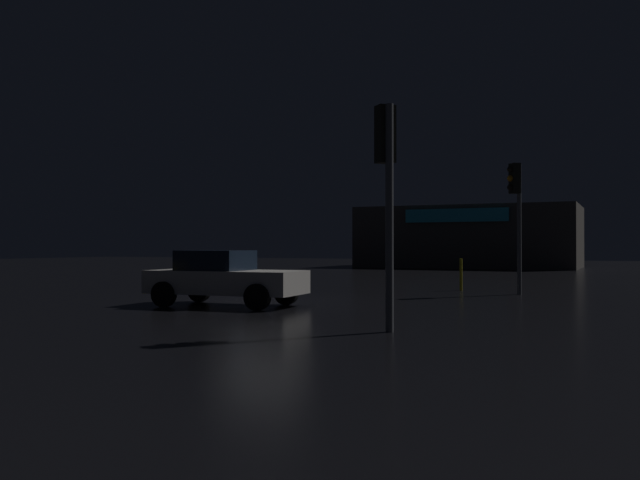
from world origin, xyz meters
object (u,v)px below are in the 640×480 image
car_near (224,278)px  traffic_signal_main (516,200)px  store_building (470,237)px  traffic_signal_opposite (386,170)px

car_near → traffic_signal_main: bearing=49.2°
car_near → store_building: bearing=91.7°
traffic_signal_main → traffic_signal_opposite: bearing=-94.0°
traffic_signal_opposite → car_near: bearing=150.0°
store_building → car_near: (1.04, -34.54, -1.47)m
traffic_signal_main → traffic_signal_opposite: (-0.74, -10.45, -0.11)m
store_building → car_near: 34.58m
store_building → car_near: store_building is taller
car_near → traffic_signal_opposite: bearing=-30.0°
traffic_signal_main → car_near: 9.86m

